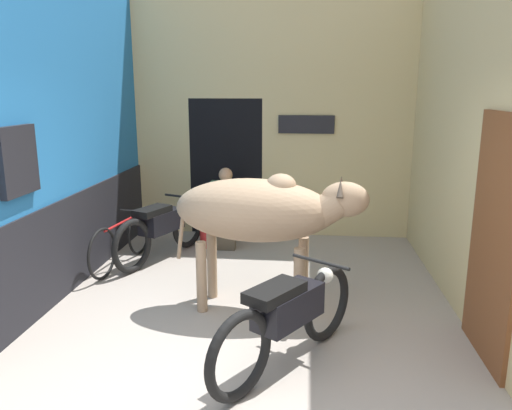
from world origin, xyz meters
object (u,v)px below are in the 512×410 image
object	(u,v)px
cow	(261,212)
shopkeeper_seated	(226,206)
motorcycle_near	(288,315)
plastic_stool	(208,231)
motorcycle_far	(162,227)
bicycle	(122,241)

from	to	relation	value
cow	shopkeeper_seated	world-z (taller)	cow
motorcycle_near	plastic_stool	bearing A→B (deg)	112.50
motorcycle_near	shopkeeper_seated	size ratio (longest dim) A/B	1.39
motorcycle_far	bicycle	distance (m)	0.56
motorcycle_far	motorcycle_near	bearing A→B (deg)	-54.51
bicycle	plastic_stool	size ratio (longest dim) A/B	3.56
bicycle	shopkeeper_seated	size ratio (longest dim) A/B	1.38
cow	plastic_stool	xyz separation A→B (m)	(-0.97, 2.03, -0.82)
cow	plastic_stool	bearing A→B (deg)	115.48
motorcycle_far	plastic_stool	xyz separation A→B (m)	(0.51, 0.59, -0.21)
shopkeeper_seated	plastic_stool	xyz separation A→B (m)	(-0.26, -0.01, -0.37)
bicycle	shopkeeper_seated	xyz separation A→B (m)	(1.23, 0.90, 0.28)
motorcycle_far	shopkeeper_seated	bearing A→B (deg)	37.69
motorcycle_far	plastic_stool	distance (m)	0.81
motorcycle_near	bicycle	bearing A→B (deg)	135.33
cow	motorcycle_near	bearing A→B (deg)	-73.40
motorcycle_far	shopkeeper_seated	distance (m)	0.99
cow	shopkeeper_seated	xyz separation A→B (m)	(-0.71, 2.04, -0.44)
motorcycle_near	shopkeeper_seated	distance (m)	3.31
bicycle	shopkeeper_seated	world-z (taller)	shopkeeper_seated
motorcycle_near	motorcycle_far	world-z (taller)	motorcycle_near
cow	motorcycle_far	size ratio (longest dim) A/B	1.14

